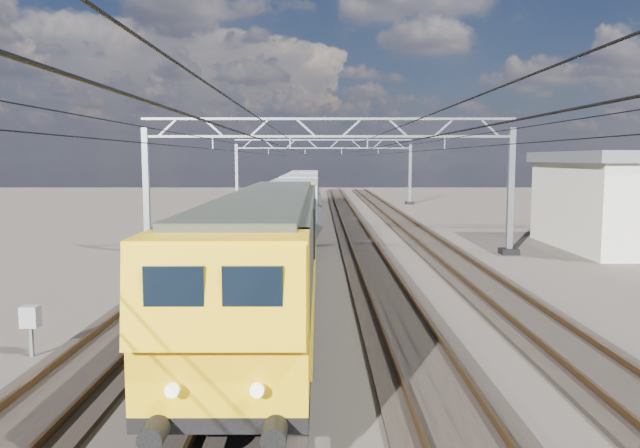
{
  "coord_description": "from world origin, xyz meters",
  "views": [
    {
      "loc": [
        -0.53,
        -28.46,
        5.01
      ],
      "look_at": [
        -0.47,
        -3.62,
        2.4
      ],
      "focal_mm": 35.0,
      "sensor_mm": 36.0,
      "label": 1
    }
  ],
  "objects_px": {
    "catenary_gantry_far": "(323,169)",
    "hopper_wagon_mid": "(300,193)",
    "catenary_gantry_mid": "(329,180)",
    "locomotive": "(270,248)",
    "hopper_wagon_third": "(304,185)",
    "hopper_wagon_lead": "(293,206)",
    "trackside_cabinet": "(30,318)"
  },
  "relations": [
    {
      "from": "catenary_gantry_far",
      "to": "hopper_wagon_mid",
      "type": "bearing_deg",
      "value": -96.4
    },
    {
      "from": "catenary_gantry_far",
      "to": "catenary_gantry_mid",
      "type": "bearing_deg",
      "value": -90.0
    },
    {
      "from": "locomotive",
      "to": "hopper_wagon_third",
      "type": "relative_size",
      "value": 1.62
    },
    {
      "from": "hopper_wagon_lead",
      "to": "hopper_wagon_third",
      "type": "height_order",
      "value": "same"
    },
    {
      "from": "hopper_wagon_mid",
      "to": "trackside_cabinet",
      "type": "relative_size",
      "value": 9.88
    },
    {
      "from": "hopper_wagon_lead",
      "to": "hopper_wagon_mid",
      "type": "bearing_deg",
      "value": 90.0
    },
    {
      "from": "catenary_gantry_far",
      "to": "hopper_wagon_third",
      "type": "distance_m",
      "value": 4.48
    },
    {
      "from": "catenary_gantry_far",
      "to": "hopper_wagon_mid",
      "type": "relative_size",
      "value": 1.53
    },
    {
      "from": "catenary_gantry_far",
      "to": "trackside_cabinet",
      "type": "distance_m",
      "value": 53.71
    },
    {
      "from": "catenary_gantry_mid",
      "to": "catenary_gantry_far",
      "type": "relative_size",
      "value": 1.0
    },
    {
      "from": "hopper_wagon_lead",
      "to": "hopper_wagon_third",
      "type": "xyz_separation_m",
      "value": [
        0.0,
        28.4,
        0.0
      ]
    },
    {
      "from": "locomotive",
      "to": "catenary_gantry_far",
      "type": "bearing_deg",
      "value": 87.7
    },
    {
      "from": "hopper_wagon_mid",
      "to": "catenary_gantry_far",
      "type": "bearing_deg",
      "value": 83.6
    },
    {
      "from": "catenary_gantry_far",
      "to": "hopper_wagon_third",
      "type": "bearing_deg",
      "value": -118.75
    },
    {
      "from": "locomotive",
      "to": "trackside_cabinet",
      "type": "distance_m",
      "value": 6.82
    },
    {
      "from": "trackside_cabinet",
      "to": "hopper_wagon_third",
      "type": "bearing_deg",
      "value": 85.85
    },
    {
      "from": "catenary_gantry_far",
      "to": "hopper_wagon_lead",
      "type": "xyz_separation_m",
      "value": [
        -2.0,
        -32.05,
        -1.67
      ]
    },
    {
      "from": "hopper_wagon_mid",
      "to": "hopper_wagon_third",
      "type": "height_order",
      "value": "same"
    },
    {
      "from": "catenary_gantry_mid",
      "to": "hopper_wagon_lead",
      "type": "bearing_deg",
      "value": 116.83
    },
    {
      "from": "catenary_gantry_mid",
      "to": "trackside_cabinet",
      "type": "relative_size",
      "value": 15.13
    },
    {
      "from": "catenary_gantry_mid",
      "to": "trackside_cabinet",
      "type": "bearing_deg",
      "value": -114.59
    },
    {
      "from": "catenary_gantry_mid",
      "to": "catenary_gantry_far",
      "type": "height_order",
      "value": "same"
    },
    {
      "from": "hopper_wagon_mid",
      "to": "hopper_wagon_third",
      "type": "xyz_separation_m",
      "value": [
        0.0,
        14.2,
        0.0
      ]
    },
    {
      "from": "hopper_wagon_mid",
      "to": "trackside_cabinet",
      "type": "xyz_separation_m",
      "value": [
        -5.81,
        -35.21,
        -1.23
      ]
    },
    {
      "from": "hopper_wagon_third",
      "to": "trackside_cabinet",
      "type": "distance_m",
      "value": 49.77
    },
    {
      "from": "catenary_gantry_far",
      "to": "trackside_cabinet",
      "type": "xyz_separation_m",
      "value": [
        -7.81,
        -53.06,
        -2.9
      ]
    },
    {
      "from": "catenary_gantry_mid",
      "to": "hopper_wagon_third",
      "type": "relative_size",
      "value": 1.53
    },
    {
      "from": "hopper_wagon_mid",
      "to": "hopper_wagon_third",
      "type": "bearing_deg",
      "value": 90.0
    },
    {
      "from": "catenary_gantry_mid",
      "to": "hopper_wagon_lead",
      "type": "relative_size",
      "value": 1.53
    },
    {
      "from": "hopper_wagon_mid",
      "to": "hopper_wagon_third",
      "type": "distance_m",
      "value": 14.2
    },
    {
      "from": "catenary_gantry_far",
      "to": "hopper_wagon_third",
      "type": "xyz_separation_m",
      "value": [
        -2.0,
        -3.65,
        -1.67
      ]
    },
    {
      "from": "catenary_gantry_far",
      "to": "locomotive",
      "type": "relative_size",
      "value": 0.94
    }
  ]
}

